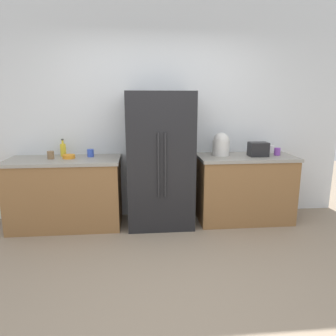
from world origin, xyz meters
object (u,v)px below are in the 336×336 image
(refrigerator, at_px, (160,160))
(cup_b, at_px, (91,153))
(bottle_a, at_px, (63,150))
(cup_a, at_px, (277,152))
(toaster, at_px, (258,149))
(rice_cooker, at_px, (221,144))
(cup_c, at_px, (51,155))
(cup_d, at_px, (271,149))
(bowl_a, at_px, (69,157))

(refrigerator, relative_size, cup_b, 17.73)
(bottle_a, xyz_separation_m, cup_a, (2.80, -0.18, -0.04))
(toaster, xyz_separation_m, rice_cooker, (-0.47, 0.11, 0.05))
(cup_c, relative_size, cup_d, 0.96)
(toaster, xyz_separation_m, cup_d, (0.27, 0.23, -0.04))
(cup_b, xyz_separation_m, cup_d, (2.44, 0.07, 0.00))
(rice_cooker, height_order, cup_a, rice_cooker)
(refrigerator, bearing_deg, cup_c, 178.55)
(bowl_a, bearing_deg, toaster, -1.62)
(cup_c, relative_size, bowl_a, 0.64)
(cup_a, height_order, cup_b, same)
(cup_d, relative_size, bowl_a, 0.66)
(refrigerator, distance_m, toaster, 1.29)
(bottle_a, bearing_deg, cup_a, -3.70)
(refrigerator, bearing_deg, cup_d, 7.73)
(refrigerator, height_order, rice_cooker, refrigerator)
(rice_cooker, distance_m, bottle_a, 2.06)
(toaster, relative_size, cup_c, 2.46)
(bowl_a, bearing_deg, cup_b, 19.50)
(refrigerator, relative_size, toaster, 7.11)
(cup_a, bearing_deg, rice_cooker, 174.45)
(toaster, distance_m, cup_d, 0.36)
(rice_cooker, height_order, bottle_a, rice_cooker)
(bottle_a, xyz_separation_m, bowl_a, (0.10, -0.15, -0.06))
(bottle_a, height_order, cup_d, bottle_a)
(bowl_a, bearing_deg, cup_a, -0.61)
(refrigerator, height_order, bottle_a, refrigerator)
(bottle_a, bearing_deg, cup_b, -9.88)
(rice_cooker, xyz_separation_m, bottle_a, (-2.06, 0.11, -0.06))
(cup_c, height_order, cup_d, cup_d)
(rice_cooker, bearing_deg, refrigerator, -173.35)
(refrigerator, relative_size, rice_cooker, 5.70)
(bottle_a, bearing_deg, rice_cooker, -3.03)
(cup_b, xyz_separation_m, bowl_a, (-0.26, -0.09, -0.02))
(rice_cooker, bearing_deg, cup_c, -178.40)
(rice_cooker, xyz_separation_m, cup_c, (-2.17, -0.06, -0.10))
(refrigerator, bearing_deg, bowl_a, 177.42)
(refrigerator, bearing_deg, rice_cooker, 6.65)
(cup_d, xyz_separation_m, bowl_a, (-2.70, -0.16, -0.03))
(bottle_a, bearing_deg, toaster, -5.01)
(cup_a, distance_m, cup_b, 2.45)
(bottle_a, bearing_deg, cup_d, 0.13)
(refrigerator, distance_m, cup_c, 1.36)
(rice_cooker, bearing_deg, toaster, -13.57)
(toaster, xyz_separation_m, cup_b, (-2.17, 0.16, -0.04))
(cup_b, distance_m, bowl_a, 0.27)
(cup_d, bearing_deg, rice_cooker, -171.08)
(cup_a, height_order, cup_d, cup_d)
(bowl_a, bearing_deg, bottle_a, 123.36)
(cup_c, distance_m, bowl_a, 0.22)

